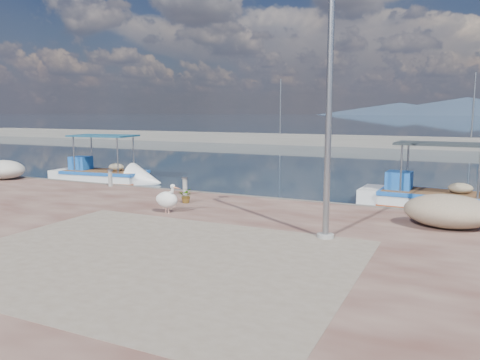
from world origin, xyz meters
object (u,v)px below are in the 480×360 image
Objects in this scene: lamp_post at (329,110)px; pelican at (167,199)px; boat_left at (104,177)px; bollard_near at (185,186)px; boat_right at (437,201)px.

pelican is at bearing 172.38° from lamp_post.
lamp_post is (5.41, -0.72, 2.84)m from pelican.
pelican is 0.15× the size of lamp_post.
boat_left is 8.80m from bollard_near.
boat_left is 0.90× the size of lamp_post.
boat_right reaches higher than bollard_near.
boat_left is 16.77m from lamp_post.
pelican is 6.15m from lamp_post.
boat_left reaches higher than bollard_near.
lamp_post is 8.14m from bollard_near.
boat_left is 1.00× the size of boat_right.
bollard_near is (-8.94, -4.41, 0.66)m from boat_right.
bollard_near is (7.75, -4.13, 0.66)m from boat_left.
bollard_near is (-1.22, 3.01, -0.07)m from pelican.
boat_right is 10.74m from pelican.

